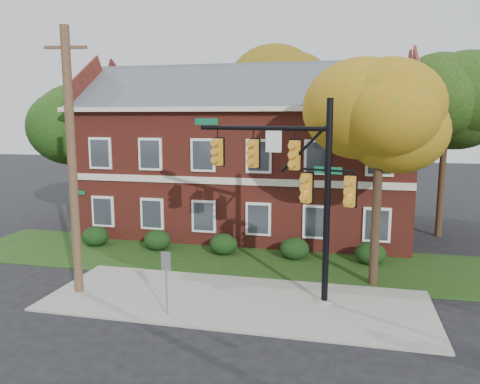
% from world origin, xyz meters
% --- Properties ---
extents(ground, '(120.00, 120.00, 0.00)m').
position_xyz_m(ground, '(0.00, 0.00, 0.00)').
color(ground, black).
rests_on(ground, ground).
extents(sidewalk, '(14.00, 5.00, 0.08)m').
position_xyz_m(sidewalk, '(0.00, 1.00, 0.04)').
color(sidewalk, gray).
rests_on(sidewalk, ground).
extents(grass_strip, '(30.00, 6.00, 0.04)m').
position_xyz_m(grass_strip, '(0.00, 6.00, 0.02)').
color(grass_strip, '#193811').
rests_on(grass_strip, ground).
extents(apartment_building, '(18.80, 8.80, 9.74)m').
position_xyz_m(apartment_building, '(-2.00, 11.95, 4.99)').
color(apartment_building, maroon).
rests_on(apartment_building, ground).
extents(hedge_far_left, '(1.40, 1.26, 1.05)m').
position_xyz_m(hedge_far_left, '(-9.00, 6.70, 0.53)').
color(hedge_far_left, black).
rests_on(hedge_far_left, ground).
extents(hedge_left, '(1.40, 1.26, 1.05)m').
position_xyz_m(hedge_left, '(-5.50, 6.70, 0.53)').
color(hedge_left, black).
rests_on(hedge_left, ground).
extents(hedge_center, '(1.40, 1.26, 1.05)m').
position_xyz_m(hedge_center, '(-2.00, 6.70, 0.53)').
color(hedge_center, black).
rests_on(hedge_center, ground).
extents(hedge_right, '(1.40, 1.26, 1.05)m').
position_xyz_m(hedge_right, '(1.50, 6.70, 0.53)').
color(hedge_right, black).
rests_on(hedge_right, ground).
extents(hedge_far_right, '(1.40, 1.26, 1.05)m').
position_xyz_m(hedge_far_right, '(5.00, 6.70, 0.53)').
color(hedge_far_right, black).
rests_on(hedge_far_right, ground).
extents(tree_near_right, '(4.50, 4.25, 8.58)m').
position_xyz_m(tree_near_right, '(5.22, 3.87, 6.67)').
color(tree_near_right, black).
rests_on(tree_near_right, ground).
extents(tree_left_rear, '(5.40, 5.10, 8.88)m').
position_xyz_m(tree_left_rear, '(-11.73, 10.84, 6.68)').
color(tree_left_rear, black).
rests_on(tree_left_rear, ground).
extents(tree_right_rear, '(6.30, 5.95, 10.62)m').
position_xyz_m(tree_right_rear, '(9.31, 12.81, 8.12)').
color(tree_right_rear, black).
rests_on(tree_right_rear, ground).
extents(tree_far_rear, '(6.84, 6.46, 11.52)m').
position_xyz_m(tree_far_rear, '(-0.66, 19.79, 8.84)').
color(tree_far_rear, black).
rests_on(tree_far_rear, ground).
extents(traffic_signal, '(6.37, 2.04, 7.36)m').
position_xyz_m(traffic_signal, '(1.92, 1.87, 4.57)').
color(traffic_signal, gray).
rests_on(traffic_signal, ground).
extents(utility_pole, '(1.54, 0.39, 9.94)m').
position_xyz_m(utility_pole, '(-6.11, 0.50, 5.04)').
color(utility_pole, '#4A3722').
rests_on(utility_pole, ground).
extents(sign_post, '(0.33, 0.06, 2.27)m').
position_xyz_m(sign_post, '(-1.97, -0.78, 1.54)').
color(sign_post, slate).
rests_on(sign_post, ground).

